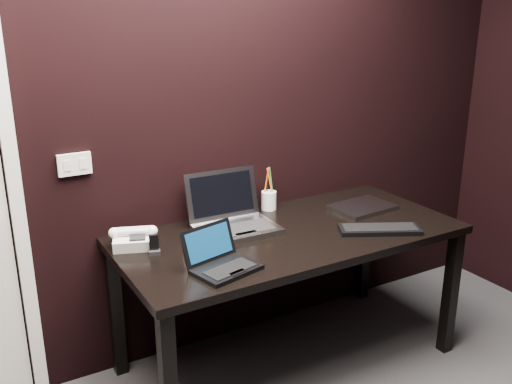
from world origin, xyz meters
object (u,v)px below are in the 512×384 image
mobile_phone (154,247)px  pen_cup (269,200)px  silver_laptop (233,219)px  ext_keyboard (380,229)px  desk_phone (134,238)px  closed_laptop (362,207)px  desk (290,246)px  netbook (221,261)px

mobile_phone → pen_cup: size_ratio=0.37×
silver_laptop → ext_keyboard: size_ratio=0.97×
silver_laptop → desk_phone: size_ratio=1.74×
ext_keyboard → pen_cup: 0.63m
closed_laptop → mobile_phone: 1.20m
closed_laptop → desk_phone: desk_phone is taller
desk → mobile_phone: (-0.67, 0.09, 0.11)m
silver_laptop → desk: bearing=-37.7°
netbook → closed_laptop: bearing=15.5°
pen_cup → desk: bearing=-103.4°
desk → silver_laptop: silver_laptop is taller
netbook → mobile_phone: 0.35m
desk → closed_laptop: closed_laptop is taller
silver_laptop → pen_cup: 0.34m
netbook → silver_laptop: size_ratio=0.79×
silver_laptop → pen_cup: silver_laptop is taller
desk → netbook: size_ratio=5.40×
desk_phone → pen_cup: pen_cup is taller
netbook → closed_laptop: (1.01, 0.28, -0.02)m
netbook → pen_cup: 0.78m
mobile_phone → desk: bearing=-7.5°
netbook → pen_cup: (0.56, 0.54, 0.02)m
ext_keyboard → pen_cup: (-0.30, 0.55, 0.04)m
netbook → mobile_phone: netbook is taller
ext_keyboard → closed_laptop: bearing=64.5°
desk_phone → pen_cup: (0.80, 0.12, 0.02)m
silver_laptop → closed_laptop: size_ratio=1.17×
closed_laptop → pen_cup: pen_cup is taller
desk_phone → silver_laptop: bearing=-3.9°
desk → closed_laptop: (0.52, 0.07, 0.09)m
pen_cup → ext_keyboard: bearing=-61.1°
desk → pen_cup: 0.37m
netbook → ext_keyboard: 0.87m
closed_laptop → pen_cup: bearing=150.0°
desk → pen_cup: pen_cup is taller
closed_laptop → desk: bearing=-172.0°
desk_phone → mobile_phone: size_ratio=2.62×
desk → ext_keyboard: 0.45m
mobile_phone → silver_laptop: bearing=10.9°
silver_laptop → ext_keyboard: (0.61, -0.40, -0.04)m
silver_laptop → pen_cup: size_ratio=1.69×
silver_laptop → mobile_phone: 0.45m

